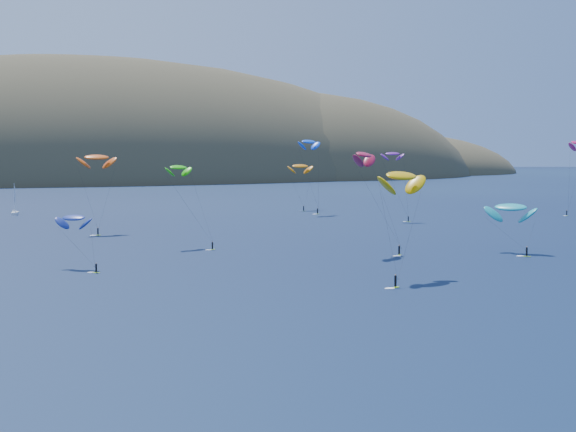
% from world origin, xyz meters
% --- Properties ---
extents(island, '(730.00, 300.00, 210.00)m').
position_xyz_m(island, '(39.40, 562.36, -10.74)').
color(island, '#3D3526').
rests_on(island, ground).
extents(sailboat, '(8.83, 7.60, 10.80)m').
position_xyz_m(sailboat, '(-53.33, 221.81, 0.92)').
color(sailboat, white).
rests_on(sailboat, ground).
extents(kitesurfer_1, '(10.43, 10.85, 23.04)m').
position_xyz_m(kitesurfer_1, '(-36.22, 149.87, 20.19)').
color(kitesurfer_1, '#A9F21A').
rests_on(kitesurfer_1, ground).
extents(kitesurfer_2, '(13.39, 14.46, 20.78)m').
position_xyz_m(kitesurfer_2, '(1.56, 53.70, 17.75)').
color(kitesurfer_2, '#A9F21A').
rests_on(kitesurfer_2, ground).
extents(kitesurfer_3, '(9.52, 13.23, 20.13)m').
position_xyz_m(kitesurfer_3, '(-23.43, 112.17, 18.14)').
color(kitesurfer_3, '#A9F21A').
rests_on(kitesurfer_3, ground).
extents(kitesurfer_4, '(10.29, 7.61, 27.56)m').
position_xyz_m(kitesurfer_4, '(41.72, 186.33, 24.89)').
color(kitesurfer_4, '#A9F21A').
rests_on(kitesurfer_4, ground).
extents(kitesurfer_5, '(10.57, 14.50, 12.79)m').
position_xyz_m(kitesurfer_5, '(40.88, 74.30, 9.77)').
color(kitesurfer_5, '#A9F21A').
rests_on(kitesurfer_5, ground).
extents(kitesurfer_6, '(7.60, 9.30, 22.89)m').
position_xyz_m(kitesurfer_6, '(55.30, 151.91, 20.89)').
color(kitesurfer_6, '#A9F21A').
rests_on(kitesurfer_6, ground).
extents(kitesurfer_9, '(10.34, 12.12, 23.68)m').
position_xyz_m(kitesurfer_9, '(10.50, 85.08, 21.17)').
color(kitesurfer_9, '#A9F21A').
rests_on(kitesurfer_9, ground).
extents(kitesurfer_10, '(7.75, 12.84, 11.49)m').
position_xyz_m(kitesurfer_10, '(-50.36, 86.52, 9.44)').
color(kitesurfer_10, '#A9F21A').
rests_on(kitesurfer_10, ground).
extents(kitesurfer_11, '(9.64, 10.85, 18.77)m').
position_xyz_m(kitesurfer_11, '(46.17, 204.53, 16.10)').
color(kitesurfer_11, '#A9F21A').
rests_on(kitesurfer_11, ground).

